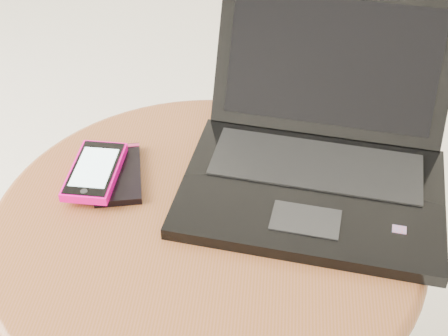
# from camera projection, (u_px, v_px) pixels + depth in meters

# --- Properties ---
(table) EXTENTS (0.58, 0.58, 0.46)m
(table) POSITION_uv_depth(u_px,v_px,m) (207.00, 269.00, 0.92)
(table) COLOR #56311D
(table) RESTS_ON ground
(laptop) EXTENTS (0.39, 0.39, 0.21)m
(laptop) POSITION_uv_depth(u_px,v_px,m) (318.00, 153.00, 0.90)
(laptop) COLOR black
(laptop) RESTS_ON table
(phone_black) EXTENTS (0.09, 0.13, 0.01)m
(phone_black) POSITION_uv_depth(u_px,v_px,m) (118.00, 174.00, 0.91)
(phone_black) COLOR black
(phone_black) RESTS_ON table
(phone_pink) EXTENTS (0.07, 0.12, 0.01)m
(phone_pink) POSITION_uv_depth(u_px,v_px,m) (95.00, 171.00, 0.90)
(phone_pink) COLOR #ED0184
(phone_pink) RESTS_ON phone_black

